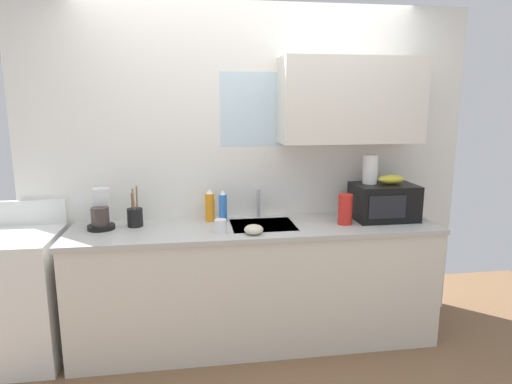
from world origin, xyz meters
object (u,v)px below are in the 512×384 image
at_px(small_bowl, 254,229).
at_px(coffee_maker, 101,214).
at_px(dish_soap_bottle_orange, 210,206).
at_px(dish_soap_bottle_blue, 223,207).
at_px(mug_white, 221,226).
at_px(banana_bunch, 391,180).
at_px(stove_range, 16,297).
at_px(utensil_crock, 135,217).
at_px(microwave, 384,202).
at_px(cereal_canister, 345,209).
at_px(paper_towel_roll, 370,169).

bearing_deg(small_bowl, coffee_maker, 163.57).
bearing_deg(dish_soap_bottle_orange, coffee_maker, -173.72).
xyz_separation_m(dish_soap_bottle_blue, small_bowl, (0.18, -0.35, -0.08)).
bearing_deg(coffee_maker, mug_white, -16.75).
xyz_separation_m(banana_bunch, dish_soap_bottle_orange, (-1.36, 0.14, -0.19)).
relative_size(banana_bunch, small_bowl, 1.54).
xyz_separation_m(stove_range, mug_white, (1.41, -0.14, 0.49)).
height_order(banana_bunch, dish_soap_bottle_blue, banana_bunch).
bearing_deg(mug_white, banana_bunch, 8.27).
distance_m(banana_bunch, utensil_crock, 1.92).
xyz_separation_m(stove_range, small_bowl, (1.63, -0.20, 0.47)).
xyz_separation_m(microwave, dish_soap_bottle_orange, (-1.31, 0.14, -0.02)).
relative_size(microwave, mug_white, 4.84).
height_order(dish_soap_bottle_orange, cereal_canister, dish_soap_bottle_orange).
bearing_deg(utensil_crock, cereal_canister, -6.41).
relative_size(stove_range, banana_bunch, 5.40).
bearing_deg(microwave, mug_white, -171.47).
distance_m(banana_bunch, dish_soap_bottle_orange, 1.38).
relative_size(paper_towel_roll, dish_soap_bottle_orange, 0.90).
distance_m(dish_soap_bottle_blue, cereal_canister, 0.90).
xyz_separation_m(mug_white, utensil_crock, (-0.60, 0.26, 0.02)).
bearing_deg(microwave, dish_soap_bottle_orange, 173.72).
relative_size(stove_range, mug_white, 11.37).
xyz_separation_m(microwave, cereal_canister, (-0.34, -0.10, -0.02)).
distance_m(dish_soap_bottle_blue, utensil_crock, 0.64).
height_order(dish_soap_bottle_blue, utensil_crock, utensil_crock).
xyz_separation_m(banana_bunch, cereal_canister, (-0.39, -0.10, -0.19)).
height_order(microwave, mug_white, microwave).
xyz_separation_m(cereal_canister, mug_white, (-0.92, -0.09, -0.06)).
bearing_deg(microwave, coffee_maker, 178.35).
relative_size(banana_bunch, cereal_canister, 0.90).
relative_size(banana_bunch, paper_towel_roll, 0.91).
relative_size(paper_towel_roll, dish_soap_bottle_blue, 0.91).
bearing_deg(mug_white, microwave, 8.53).
bearing_deg(coffee_maker, paper_towel_roll, -0.24).
height_order(dish_soap_bottle_orange, small_bowl, dish_soap_bottle_orange).
bearing_deg(coffee_maker, stove_range, -169.76).
height_order(stove_range, dish_soap_bottle_orange, dish_soap_bottle_orange).
distance_m(banana_bunch, dish_soap_bottle_blue, 1.29).
bearing_deg(cereal_canister, dish_soap_bottle_blue, 166.87).
distance_m(banana_bunch, mug_white, 1.35).
relative_size(dish_soap_bottle_orange, cereal_canister, 1.10).
relative_size(coffee_maker, utensil_crock, 0.95).
distance_m(paper_towel_roll, mug_white, 1.23).
bearing_deg(utensil_crock, mug_white, -23.58).
distance_m(microwave, dish_soap_bottle_blue, 1.22).
bearing_deg(dish_soap_bottle_orange, dish_soap_bottle_blue, -21.84).
distance_m(stove_range, coffee_maker, 0.80).
bearing_deg(small_bowl, dish_soap_bottle_orange, 125.07).
relative_size(paper_towel_roll, utensil_crock, 0.75).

